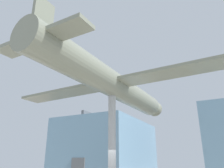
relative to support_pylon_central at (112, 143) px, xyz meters
The scene contains 3 objects.
glass_pavilion_left 19.10m from the support_pylon_central, 119.02° to the left, with size 10.24×14.17×7.93m.
support_pylon_central is the anchor object (origin of this frame).
suspended_airplane 3.78m from the support_pylon_central, 87.15° to the left, with size 15.83×15.79×3.02m.
Camera 1 is at (6.18, -12.06, 1.83)m, focal length 35.00 mm.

